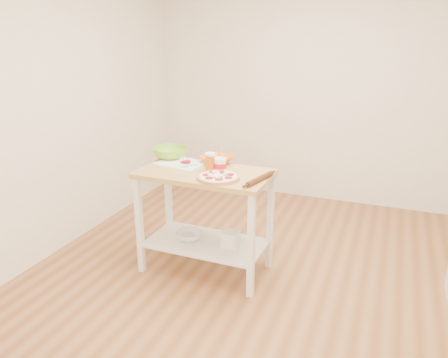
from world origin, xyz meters
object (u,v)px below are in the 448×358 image
orange_bowl (217,160)px  beer_pint (210,163)px  spatula (189,166)px  green_bowl (171,153)px  shelf_glass_bowl (189,235)px  shelf_bin (231,239)px  prep_island (205,200)px  rolling_pin (260,179)px  pizza (218,177)px  yogurt_tub (220,165)px  knife (175,158)px  cutting_board (181,163)px

orange_bowl → beer_pint: 0.26m
spatula → green_bowl: bearing=107.2°
shelf_glass_bowl → shelf_bin: (0.38, 0.02, 0.03)m
green_bowl → shelf_bin: bearing=-18.9°
prep_island → shelf_glass_bowl: bearing=-177.3°
prep_island → spatula: bearing=164.4°
spatula → rolling_pin: (0.66, -0.12, 0.00)m
green_bowl → shelf_glass_bowl: 0.76m
prep_island → pizza: size_ratio=3.28×
orange_bowl → rolling_pin: size_ratio=0.77×
spatula → shelf_bin: 0.71m
green_bowl → shelf_bin: 0.94m
orange_bowl → yogurt_tub: 0.26m
shelf_glass_bowl → knife: bearing=136.3°
pizza → beer_pint: beer_pint is taller
beer_pint → shelf_glass_bowl: beer_pint is taller
rolling_pin → shelf_bin: rolling_pin is taller
orange_bowl → yogurt_tub: yogurt_tub is taller
yogurt_tub → knife: bearing=159.5°
beer_pint → rolling_pin: size_ratio=0.47×
green_bowl → rolling_pin: green_bowl is taller
prep_island → beer_pint: size_ratio=6.73×
shelf_bin → beer_pint: bearing=-174.4°
prep_island → beer_pint: 0.34m
spatula → beer_pint: (0.22, -0.05, 0.07)m
spatula → prep_island: bearing=-53.1°
knife → orange_bowl: bearing=-17.8°
knife → rolling_pin: bearing=-41.6°
knife → green_bowl: 0.07m
cutting_board → rolling_pin: (0.77, -0.20, 0.01)m
knife → pizza: bearing=-55.3°
prep_island → yogurt_tub: bearing=9.4°
pizza → knife: size_ratio=1.33×
orange_bowl → rolling_pin: orange_bowl is taller
prep_island → rolling_pin: rolling_pin is taller
orange_bowl → beer_pint: size_ratio=1.62×
spatula → shelf_glass_bowl: size_ratio=0.56×
yogurt_tub → shelf_bin: 0.64m
cutting_board → green_bowl: green_bowl is taller
prep_island → spatula: 0.32m
knife → green_bowl: bearing=129.3°
spatula → green_bowl: 0.34m
knife → shelf_bin: knife is taller
knife → orange_bowl: (0.39, 0.04, 0.02)m
cutting_board → spatula: 0.13m
rolling_pin → prep_island: bearing=171.5°
prep_island → beer_pint: beer_pint is taller
pizza → green_bowl: green_bowl is taller
prep_island → pizza: 0.35m
prep_island → green_bowl: bearing=151.3°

